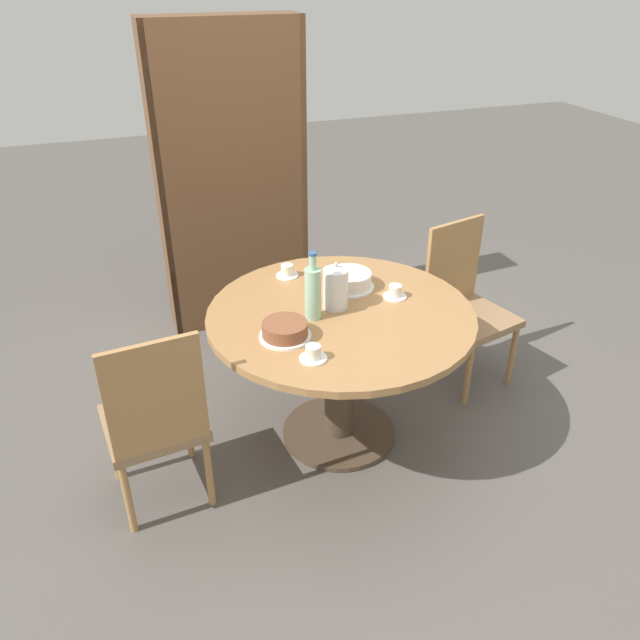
{
  "coord_description": "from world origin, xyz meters",
  "views": [
    {
      "loc": [
        -0.97,
        -2.38,
        2.2
      ],
      "look_at": [
        0.0,
        0.29,
        0.55
      ],
      "focal_mm": 35.0,
      "sensor_mm": 36.0,
      "label": 1
    }
  ],
  "objects_px": {
    "chair_b": "(155,419)",
    "cup_c": "(313,354)",
    "cake_main": "(349,280)",
    "cup_a": "(287,272)",
    "cup_b": "(395,292)",
    "bookshelf": "(233,184)",
    "coffee_pot": "(336,287)",
    "water_bottle": "(313,292)",
    "chair_a": "(465,303)",
    "cake_second": "(285,330)"
  },
  "relations": [
    {
      "from": "bookshelf",
      "to": "cup_b",
      "type": "bearing_deg",
      "value": 109.09
    },
    {
      "from": "cup_a",
      "to": "water_bottle",
      "type": "bearing_deg",
      "value": -92.24
    },
    {
      "from": "chair_b",
      "to": "bookshelf",
      "type": "bearing_deg",
      "value": -120.93
    },
    {
      "from": "cup_a",
      "to": "cup_b",
      "type": "relative_size",
      "value": 1.0
    },
    {
      "from": "bookshelf",
      "to": "cup_a",
      "type": "height_order",
      "value": "bookshelf"
    },
    {
      "from": "bookshelf",
      "to": "cup_b",
      "type": "distance_m",
      "value": 1.47
    },
    {
      "from": "bookshelf",
      "to": "cup_b",
      "type": "xyz_separation_m",
      "value": [
        0.48,
        -1.38,
        -0.18
      ]
    },
    {
      "from": "water_bottle",
      "to": "bookshelf",
      "type": "bearing_deg",
      "value": 91.3
    },
    {
      "from": "chair_a",
      "to": "cake_second",
      "type": "xyz_separation_m",
      "value": [
        -1.21,
        -0.42,
        0.3
      ]
    },
    {
      "from": "coffee_pot",
      "to": "water_bottle",
      "type": "bearing_deg",
      "value": -155.82
    },
    {
      "from": "chair_a",
      "to": "cake_main",
      "type": "height_order",
      "value": "chair_a"
    },
    {
      "from": "water_bottle",
      "to": "cup_c",
      "type": "bearing_deg",
      "value": -109.3
    },
    {
      "from": "chair_a",
      "to": "cup_a",
      "type": "relative_size",
      "value": 8.0
    },
    {
      "from": "coffee_pot",
      "to": "cup_c",
      "type": "relative_size",
      "value": 2.0
    },
    {
      "from": "water_bottle",
      "to": "cup_b",
      "type": "height_order",
      "value": "water_bottle"
    },
    {
      "from": "bookshelf",
      "to": "coffee_pot",
      "type": "xyz_separation_m",
      "value": [
        0.17,
        -1.38,
        -0.1
      ]
    },
    {
      "from": "cake_main",
      "to": "cup_a",
      "type": "height_order",
      "value": "cake_main"
    },
    {
      "from": "bookshelf",
      "to": "cake_second",
      "type": "bearing_deg",
      "value": 84.82
    },
    {
      "from": "bookshelf",
      "to": "water_bottle",
      "type": "bearing_deg",
      "value": 91.3
    },
    {
      "from": "cake_second",
      "to": "cup_c",
      "type": "distance_m",
      "value": 0.21
    },
    {
      "from": "chair_a",
      "to": "cup_b",
      "type": "relative_size",
      "value": 8.0
    },
    {
      "from": "cup_b",
      "to": "cup_c",
      "type": "height_order",
      "value": "same"
    },
    {
      "from": "chair_b",
      "to": "cup_c",
      "type": "distance_m",
      "value": 0.75
    },
    {
      "from": "chair_b",
      "to": "cake_main",
      "type": "distance_m",
      "value": 1.16
    },
    {
      "from": "coffee_pot",
      "to": "water_bottle",
      "type": "distance_m",
      "value": 0.15
    },
    {
      "from": "bookshelf",
      "to": "cup_b",
      "type": "height_order",
      "value": "bookshelf"
    },
    {
      "from": "cup_b",
      "to": "cup_c",
      "type": "xyz_separation_m",
      "value": [
        -0.56,
        -0.38,
        0.0
      ]
    },
    {
      "from": "bookshelf",
      "to": "cup_c",
      "type": "relative_size",
      "value": 16.44
    },
    {
      "from": "chair_a",
      "to": "cake_second",
      "type": "distance_m",
      "value": 1.31
    },
    {
      "from": "water_bottle",
      "to": "cup_a",
      "type": "distance_m",
      "value": 0.47
    },
    {
      "from": "cake_second",
      "to": "cup_a",
      "type": "xyz_separation_m",
      "value": [
        0.19,
        0.58,
        -0.01
      ]
    },
    {
      "from": "bookshelf",
      "to": "cake_main",
      "type": "bearing_deg",
      "value": 104.18
    },
    {
      "from": "chair_a",
      "to": "coffee_pot",
      "type": "height_order",
      "value": "coffee_pot"
    },
    {
      "from": "chair_a",
      "to": "chair_b",
      "type": "relative_size",
      "value": 1.0
    },
    {
      "from": "coffee_pot",
      "to": "cup_c",
      "type": "height_order",
      "value": "coffee_pot"
    },
    {
      "from": "bookshelf",
      "to": "cake_second",
      "type": "distance_m",
      "value": 1.57
    },
    {
      "from": "cup_b",
      "to": "bookshelf",
      "type": "bearing_deg",
      "value": 109.09
    },
    {
      "from": "cup_b",
      "to": "cup_a",
      "type": "bearing_deg",
      "value": 136.54
    },
    {
      "from": "water_bottle",
      "to": "cup_a",
      "type": "relative_size",
      "value": 2.81
    },
    {
      "from": "chair_a",
      "to": "cup_c",
      "type": "distance_m",
      "value": 1.34
    },
    {
      "from": "cup_a",
      "to": "cake_second",
      "type": "bearing_deg",
      "value": -108.22
    },
    {
      "from": "chair_b",
      "to": "bookshelf",
      "type": "xyz_separation_m",
      "value": [
        0.74,
        1.59,
        0.48
      ]
    },
    {
      "from": "coffee_pot",
      "to": "cup_c",
      "type": "bearing_deg",
      "value": -122.69
    },
    {
      "from": "cake_second",
      "to": "cup_a",
      "type": "relative_size",
      "value": 1.98
    },
    {
      "from": "chair_a",
      "to": "water_bottle",
      "type": "height_order",
      "value": "water_bottle"
    },
    {
      "from": "bookshelf",
      "to": "water_bottle",
      "type": "height_order",
      "value": "bookshelf"
    },
    {
      "from": "cake_second",
      "to": "cup_a",
      "type": "height_order",
      "value": "cake_second"
    },
    {
      "from": "bookshelf",
      "to": "coffee_pot",
      "type": "bearing_deg",
      "value": 96.92
    },
    {
      "from": "cake_main",
      "to": "cup_c",
      "type": "relative_size",
      "value": 2.17
    },
    {
      "from": "chair_a",
      "to": "water_bottle",
      "type": "distance_m",
      "value": 1.15
    }
  ]
}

